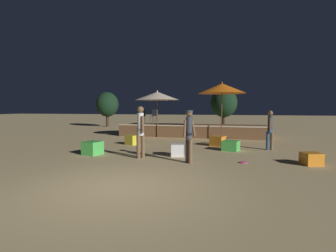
% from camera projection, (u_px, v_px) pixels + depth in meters
% --- Properties ---
extents(ground_plane, '(120.00, 120.00, 0.00)m').
position_uv_depth(ground_plane, '(120.00, 188.00, 5.75)').
color(ground_plane, tan).
extents(wooden_deck, '(8.89, 2.78, 0.75)m').
position_uv_depth(wooden_deck, '(193.00, 130.00, 16.47)').
color(wooden_deck, brown).
rests_on(wooden_deck, ground).
extents(patio_umbrella_0, '(2.54, 2.54, 3.15)m').
position_uv_depth(patio_umbrella_0, '(222.00, 88.00, 14.09)').
color(patio_umbrella_0, brown).
rests_on(patio_umbrella_0, ground).
extents(patio_umbrella_1, '(2.59, 2.59, 2.78)m').
position_uv_depth(patio_umbrella_1, '(157.00, 96.00, 15.43)').
color(patio_umbrella_1, brown).
rests_on(patio_umbrella_1, ground).
extents(cube_seat_0, '(0.77, 0.77, 0.45)m').
position_uv_depth(cube_seat_0, '(218.00, 141.00, 12.05)').
color(cube_seat_0, orange).
rests_on(cube_seat_0, ground).
extents(cube_seat_1, '(0.75, 0.75, 0.41)m').
position_uv_depth(cube_seat_1, '(231.00, 146.00, 10.74)').
color(cube_seat_1, '#4CC651').
rests_on(cube_seat_1, ground).
extents(cube_seat_2, '(0.57, 0.57, 0.45)m').
position_uv_depth(cube_seat_2, '(177.00, 150.00, 9.51)').
color(cube_seat_2, white).
rests_on(cube_seat_2, ground).
extents(cube_seat_3, '(0.65, 0.65, 0.38)m').
position_uv_depth(cube_seat_3, '(311.00, 159.00, 8.05)').
color(cube_seat_3, orange).
rests_on(cube_seat_3, ground).
extents(cube_seat_4, '(0.71, 0.71, 0.50)m').
position_uv_depth(cube_seat_4, '(93.00, 148.00, 9.82)').
color(cube_seat_4, '#4CC651').
rests_on(cube_seat_4, ground).
extents(cube_seat_5, '(0.68, 0.68, 0.45)m').
position_uv_depth(cube_seat_5, '(132.00, 140.00, 12.49)').
color(cube_seat_5, yellow).
rests_on(cube_seat_5, ground).
extents(person_0, '(0.40, 0.38, 1.68)m').
position_uv_depth(person_0, '(189.00, 134.00, 8.29)').
color(person_0, '#3F3F47').
rests_on(person_0, ground).
extents(person_1, '(0.43, 0.43, 1.81)m').
position_uv_depth(person_1, '(141.00, 130.00, 9.07)').
color(person_1, brown).
rests_on(person_1, ground).
extents(person_2, '(0.29, 0.51, 1.64)m').
position_uv_depth(person_2, '(270.00, 129.00, 10.86)').
color(person_2, '#2D4C7F').
rests_on(person_2, ground).
extents(bistro_chair_0, '(0.42, 0.42, 0.90)m').
position_uv_depth(bistro_chair_0, '(154.00, 115.00, 17.95)').
color(bistro_chair_0, '#2D3338').
rests_on(bistro_chair_0, wooden_deck).
extents(bistro_chair_1, '(0.46, 0.46, 0.90)m').
position_uv_depth(bistro_chair_1, '(143.00, 115.00, 17.23)').
color(bistro_chair_1, '#1E4C47').
rests_on(bistro_chair_1, wooden_deck).
extents(frisbee_disc, '(0.22, 0.22, 0.03)m').
position_uv_depth(frisbee_disc, '(243.00, 162.00, 8.35)').
color(frisbee_disc, '#E54C99').
rests_on(frisbee_disc, ground).
extents(background_tree_0, '(2.07, 2.07, 3.21)m').
position_uv_depth(background_tree_0, '(107.00, 105.00, 24.24)').
color(background_tree_0, '#3D2B1C').
rests_on(background_tree_0, ground).
extents(background_tree_1, '(2.32, 2.32, 3.47)m').
position_uv_depth(background_tree_1, '(224.00, 103.00, 23.10)').
color(background_tree_1, '#3D2B1C').
rests_on(background_tree_1, ground).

